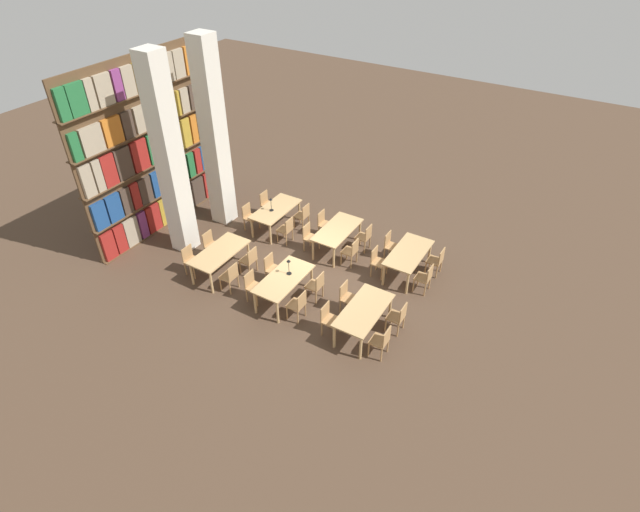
{
  "coord_description": "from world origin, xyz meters",
  "views": [
    {
      "loc": [
        -9.74,
        -6.12,
        9.27
      ],
      "look_at": [
        0.0,
        -0.23,
        0.7
      ],
      "focal_mm": 28.0,
      "sensor_mm": 36.0,
      "label": 1
    }
  ],
  "objects_px": {
    "reading_table_4": "(220,254)",
    "chair_2": "(398,317)",
    "chair_22": "(303,215)",
    "chair_20": "(286,229)",
    "chair_13": "(310,237)",
    "reading_table_5": "(276,211)",
    "chair_0": "(381,341)",
    "reading_table_2": "(284,280)",
    "reading_table_1": "(408,255)",
    "chair_5": "(378,261)",
    "reading_table_0": "(364,312)",
    "chair_16": "(230,276)",
    "chair_19": "(211,245)",
    "chair_6": "(437,260)",
    "chair_14": "(365,237)",
    "chair_1": "(329,319)",
    "chair_10": "(316,285)",
    "chair_3": "(347,297)",
    "chair_15": "(324,223)",
    "chair_8": "(298,304)",
    "chair_11": "(273,268)",
    "chair_21": "(250,216)",
    "chair_7": "(391,245)",
    "desk_lamp_1": "(271,202)",
    "chair_23": "(267,203)",
    "desk_lamp_0": "(289,264)",
    "pillar_left": "(170,160)",
    "reading_table_3": "(337,231)",
    "chair_4": "(425,277)",
    "chair_17": "(191,260)",
    "chair_18": "(250,260)",
    "pillar_center": "(214,136)",
    "chair_9": "(253,286)"
  },
  "relations": [
    {
      "from": "desk_lamp_0",
      "to": "chair_14",
      "type": "height_order",
      "value": "desk_lamp_0"
    },
    {
      "from": "reading_table_0",
      "to": "chair_5",
      "type": "xyz_separation_m",
      "value": [
        2.31,
        0.72,
        -0.2
      ]
    },
    {
      "from": "chair_19",
      "to": "chair_5",
      "type": "bearing_deg",
      "value": 111.82
    },
    {
      "from": "chair_2",
      "to": "reading_table_1",
      "type": "relative_size",
      "value": 0.49
    },
    {
      "from": "chair_11",
      "to": "desk_lamp_0",
      "type": "height_order",
      "value": "desk_lamp_0"
    },
    {
      "from": "chair_17",
      "to": "chair_18",
      "type": "distance_m",
      "value": 1.7
    },
    {
      "from": "chair_17",
      "to": "chair_20",
      "type": "height_order",
      "value": "same"
    },
    {
      "from": "chair_10",
      "to": "chair_18",
      "type": "height_order",
      "value": "same"
    },
    {
      "from": "chair_13",
      "to": "chair_17",
      "type": "relative_size",
      "value": 1.0
    },
    {
      "from": "chair_2",
      "to": "chair_15",
      "type": "height_order",
      "value": "same"
    },
    {
      "from": "reading_table_0",
      "to": "chair_3",
      "type": "height_order",
      "value": "chair_3"
    },
    {
      "from": "chair_3",
      "to": "chair_15",
      "type": "relative_size",
      "value": 1.0
    },
    {
      "from": "chair_1",
      "to": "chair_10",
      "type": "relative_size",
      "value": 1.0
    },
    {
      "from": "chair_19",
      "to": "chair_8",
      "type": "bearing_deg",
      "value": 76.67
    },
    {
      "from": "reading_table_1",
      "to": "reading_table_5",
      "type": "bearing_deg",
      "value": 90.34
    },
    {
      "from": "reading_table_1",
      "to": "chair_5",
      "type": "bearing_deg",
      "value": 124.23
    },
    {
      "from": "chair_13",
      "to": "reading_table_5",
      "type": "bearing_deg",
      "value": -105.35
    },
    {
      "from": "reading_table_2",
      "to": "chair_8",
      "type": "distance_m",
      "value": 0.86
    },
    {
      "from": "chair_17",
      "to": "chair_8",
      "type": "bearing_deg",
      "value": 89.98
    },
    {
      "from": "chair_0",
      "to": "reading_table_2",
      "type": "relative_size",
      "value": 0.49
    },
    {
      "from": "chair_11",
      "to": "chair_21",
      "type": "height_order",
      "value": "same"
    },
    {
      "from": "chair_2",
      "to": "chair_6",
      "type": "height_order",
      "value": "same"
    },
    {
      "from": "desk_lamp_1",
      "to": "chair_17",
      "type": "bearing_deg",
      "value": 166.94
    },
    {
      "from": "chair_0",
      "to": "chair_6",
      "type": "xyz_separation_m",
      "value": [
        3.69,
        -0.0,
        0.0
      ]
    },
    {
      "from": "reading_table_3",
      "to": "chair_23",
      "type": "bearing_deg",
      "value": 80.67
    },
    {
      "from": "reading_table_0",
      "to": "chair_14",
      "type": "height_order",
      "value": "chair_14"
    },
    {
      "from": "chair_8",
      "to": "chair_14",
      "type": "relative_size",
      "value": 1.0
    },
    {
      "from": "chair_20",
      "to": "chair_23",
      "type": "distance_m",
      "value": 1.74
    },
    {
      "from": "reading_table_4",
      "to": "chair_2",
      "type": "bearing_deg",
      "value": -84.9
    },
    {
      "from": "chair_2",
      "to": "reading_table_5",
      "type": "relative_size",
      "value": 0.49
    },
    {
      "from": "reading_table_1",
      "to": "chair_9",
      "type": "bearing_deg",
      "value": 135.94
    },
    {
      "from": "chair_19",
      "to": "chair_22",
      "type": "distance_m",
      "value": 3.19
    },
    {
      "from": "chair_16",
      "to": "chair_19",
      "type": "distance_m",
      "value": 1.7
    },
    {
      "from": "chair_2",
      "to": "chair_5",
      "type": "relative_size",
      "value": 1.0
    },
    {
      "from": "desk_lamp_0",
      "to": "pillar_left",
      "type": "bearing_deg",
      "value": 86.44
    },
    {
      "from": "chair_11",
      "to": "reading_table_4",
      "type": "xyz_separation_m",
      "value": [
        -0.45,
        1.53,
        0.2
      ]
    },
    {
      "from": "chair_4",
      "to": "reading_table_3",
      "type": "bearing_deg",
      "value": 81.35
    },
    {
      "from": "chair_22",
      "to": "chair_20",
      "type": "bearing_deg",
      "value": 180.0
    },
    {
      "from": "chair_1",
      "to": "chair_2",
      "type": "relative_size",
      "value": 1.0
    },
    {
      "from": "chair_11",
      "to": "chair_19",
      "type": "relative_size",
      "value": 1.0
    },
    {
      "from": "chair_7",
      "to": "desk_lamp_1",
      "type": "distance_m",
      "value": 4.05
    },
    {
      "from": "reading_table_3",
      "to": "chair_3",
      "type": "bearing_deg",
      "value": -144.84
    },
    {
      "from": "pillar_center",
      "to": "chair_19",
      "type": "relative_size",
      "value": 6.71
    },
    {
      "from": "chair_4",
      "to": "chair_11",
      "type": "xyz_separation_m",
      "value": [
        -1.85,
        3.86,
        0.0
      ]
    },
    {
      "from": "chair_8",
      "to": "chair_19",
      "type": "distance_m",
      "value": 3.81
    },
    {
      "from": "reading_table_4",
      "to": "desk_lamp_1",
      "type": "xyz_separation_m",
      "value": [
        2.6,
        0.02,
        0.4
      ]
    },
    {
      "from": "chair_4",
      "to": "chair_14",
      "type": "relative_size",
      "value": 1.0
    },
    {
      "from": "chair_1",
      "to": "chair_17",
      "type": "height_order",
      "value": "same"
    },
    {
      "from": "chair_2",
      "to": "chair_22",
      "type": "xyz_separation_m",
      "value": [
        2.78,
        4.64,
        0.0
      ]
    },
    {
      "from": "chair_2",
      "to": "chair_20",
      "type": "bearing_deg",
      "value": 68.61
    }
  ]
}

